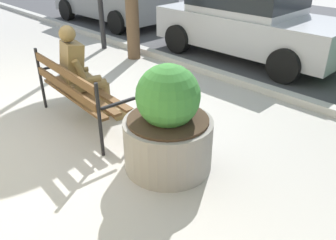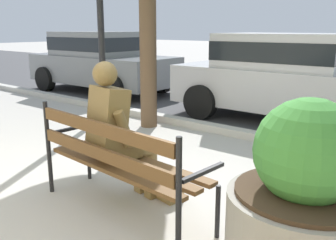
# 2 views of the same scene
# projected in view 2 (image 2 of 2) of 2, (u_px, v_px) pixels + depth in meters

# --- Properties ---
(ground_plane) EXTENTS (80.00, 80.00, 0.00)m
(ground_plane) POSITION_uv_depth(u_px,v_px,m) (121.00, 214.00, 3.38)
(ground_plane) COLOR #ADA8A0
(curb_stone) EXTENTS (60.00, 0.20, 0.12)m
(curb_stone) POSITION_uv_depth(u_px,v_px,m) (262.00, 138.00, 5.54)
(curb_stone) COLOR #B2AFA8
(curb_stone) RESTS_ON ground
(park_bench) EXTENTS (1.83, 0.66, 0.95)m
(park_bench) POSITION_uv_depth(u_px,v_px,m) (116.00, 158.00, 3.25)
(park_bench) COLOR brown
(park_bench) RESTS_ON ground
(bronze_statue_seated) EXTENTS (0.74, 0.79, 1.37)m
(bronze_statue_seated) POSITION_uv_depth(u_px,v_px,m) (123.00, 136.00, 3.45)
(bronze_statue_seated) COLOR brown
(bronze_statue_seated) RESTS_ON ground
(concrete_planter) EXTENTS (1.00, 1.00, 1.23)m
(concrete_planter) POSITION_uv_depth(u_px,v_px,m) (303.00, 206.00, 2.44)
(concrete_planter) COLOR gray
(concrete_planter) RESTS_ON ground
(parked_car_grey) EXTENTS (4.13, 1.97, 1.56)m
(parked_car_grey) POSITION_uv_depth(u_px,v_px,m) (100.00, 60.00, 9.73)
(parked_car_grey) COLOR slate
(parked_car_grey) RESTS_ON ground
(parked_car_silver) EXTENTS (4.13, 1.97, 1.56)m
(parked_car_silver) POSITION_uv_depth(u_px,v_px,m) (287.00, 75.00, 6.61)
(parked_car_silver) COLOR #B7B7BC
(parked_car_silver) RESTS_ON ground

